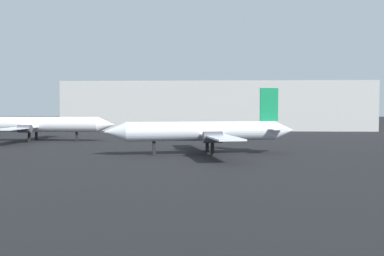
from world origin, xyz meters
The scene contains 3 objects.
airplane_distant centered at (-4.44, 47.56, 3.21)m, with size 26.42×23.84×9.17m.
airplane_far_left centered at (-36.96, 69.27, 3.19)m, with size 29.65×25.29×9.01m.
terminal_building centered at (-2.29, 114.77, 6.91)m, with size 86.84×19.34×13.82m, color #B7B7B2.
Camera 1 is at (-3.32, -10.06, 6.41)m, focal length 39.52 mm.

